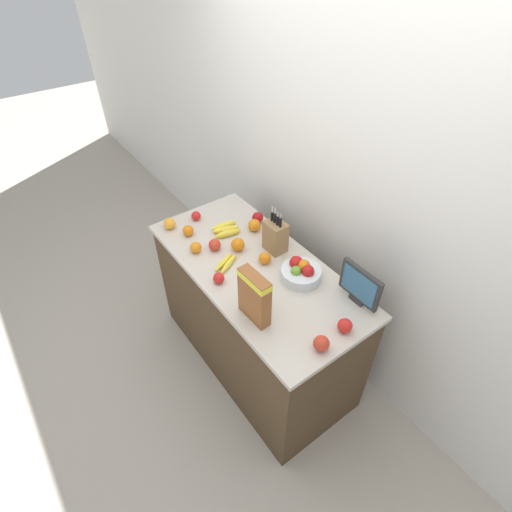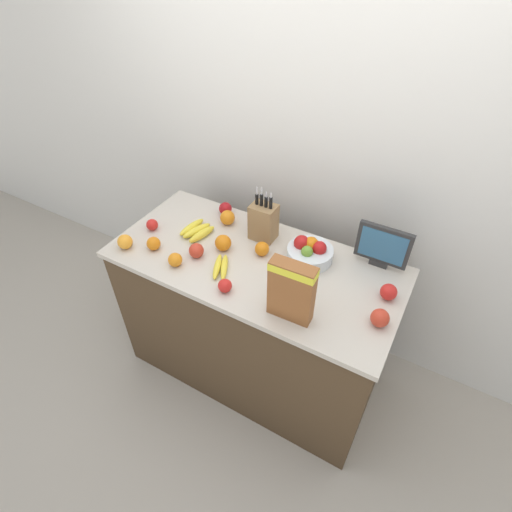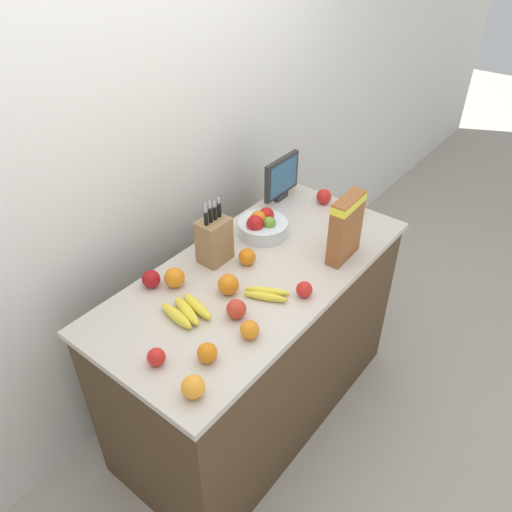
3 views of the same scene
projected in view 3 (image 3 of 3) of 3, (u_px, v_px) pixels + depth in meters
The scene contains 21 objects.
ground_plane at pixel (257, 405), 2.72m from camera, with size 14.00×14.00×0.00m, color #B2A899.
wall_back at pixel (157, 158), 2.23m from camera, with size 9.00×0.06×2.60m.
counter at pixel (257, 345), 2.44m from camera, with size 1.51×0.71×0.94m.
knife_block at pixel (214, 240), 2.16m from camera, with size 0.14×0.11×0.31m.
small_monitor at pixel (282, 178), 2.58m from camera, with size 0.26×0.03×0.24m.
cereal_box at pixel (346, 226), 2.14m from camera, with size 0.20×0.08×0.30m.
fruit_bowl at pixel (262, 225), 2.36m from camera, with size 0.24×0.24×0.12m.
banana_bunch_left at pixel (267, 294), 2.01m from camera, with size 0.14×0.19×0.03m.
banana_bunch_right at pixel (187, 311), 1.92m from camera, with size 0.16×0.21×0.04m.
apple_leftmost at pixel (304, 289), 2.01m from camera, with size 0.07×0.07×0.07m, color red.
apple_rightmost at pixel (324, 196), 2.60m from camera, with size 0.08×0.08×0.08m, color red.
apple_by_knife_block at pixel (236, 309), 1.90m from camera, with size 0.08×0.08×0.08m, color red.
apple_front at pixel (151, 279), 2.05m from camera, with size 0.08×0.08×0.08m, color #A31419.
apple_near_bananas at pixel (354, 206), 2.52m from camera, with size 0.08×0.08×0.08m, color red.
apple_rear at pixel (156, 357), 1.72m from camera, with size 0.07×0.07×0.07m, color red.
orange_front_center at pixel (175, 278), 2.05m from camera, with size 0.08×0.08×0.08m, color orange.
orange_mid_left at pixel (228, 284), 2.02m from camera, with size 0.09×0.09×0.09m, color orange.
orange_front_left at pixel (247, 257), 2.18m from camera, with size 0.08×0.08×0.08m, color orange.
orange_near_bowl at pixel (193, 387), 1.61m from camera, with size 0.08×0.08×0.08m, color orange.
orange_mid_right at pixel (250, 330), 1.82m from camera, with size 0.07×0.07×0.07m, color orange.
orange_back_center at pixel (207, 353), 1.73m from camera, with size 0.07×0.07×0.07m, color orange.
Camera 3 is at (-1.34, -1.05, 2.27)m, focal length 35.00 mm.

